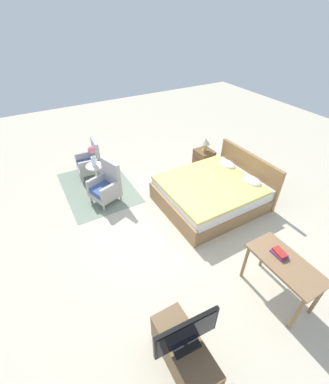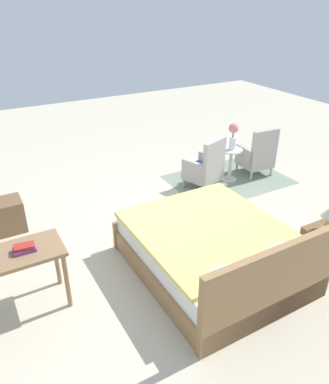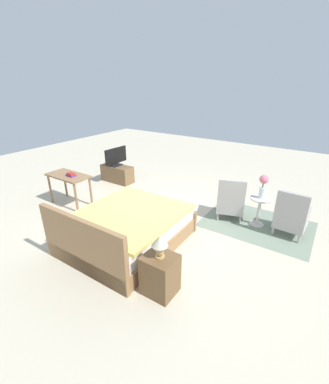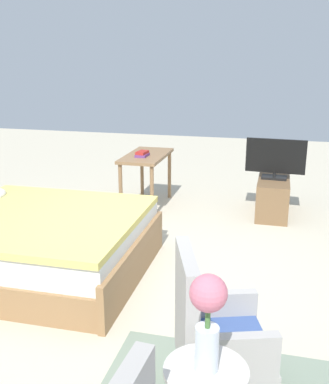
% 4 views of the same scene
% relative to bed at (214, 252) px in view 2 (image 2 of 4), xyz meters
% --- Properties ---
extents(ground_plane, '(16.00, 16.00, 0.00)m').
position_rel_bed_xyz_m(ground_plane, '(0.06, -1.08, -0.30)').
color(ground_plane, beige).
extents(floor_rug, '(2.10, 1.50, 0.01)m').
position_rel_bed_xyz_m(floor_rug, '(-1.79, -1.99, -0.29)').
color(floor_rug, gray).
rests_on(floor_rug, ground_plane).
extents(bed, '(1.76, 2.08, 0.96)m').
position_rel_bed_xyz_m(bed, '(0.00, 0.00, 0.00)').
color(bed, '#997047').
rests_on(bed, ground_plane).
extents(armchair_by_window_left, '(0.58, 0.58, 0.92)m').
position_rel_bed_xyz_m(armchair_by_window_left, '(-2.39, -1.93, 0.08)').
color(armchair_by_window_left, '#ADA8A3').
rests_on(armchair_by_window_left, floor_rug).
extents(armchair_by_window_right, '(0.68, 0.68, 0.92)m').
position_rel_bed_xyz_m(armchair_by_window_right, '(-1.21, -1.94, 0.08)').
color(armchair_by_window_right, '#ADA8A3').
rests_on(armchair_by_window_right, floor_rug).
extents(side_table, '(0.40, 0.40, 0.61)m').
position_rel_bed_xyz_m(side_table, '(-1.79, -1.98, 0.08)').
color(side_table, beige).
rests_on(side_table, ground_plane).
extents(flower_vase, '(0.17, 0.17, 0.48)m').
position_rel_bed_xyz_m(flower_vase, '(-1.79, -1.98, 0.60)').
color(flower_vase, silver).
rests_on(flower_vase, side_table).
extents(nightstand, '(0.44, 0.41, 0.59)m').
position_rel_bed_xyz_m(nightstand, '(-1.17, 0.61, -0.00)').
color(nightstand, brown).
rests_on(nightstand, ground_plane).
extents(vanity_desk, '(1.04, 0.52, 0.73)m').
position_rel_bed_xyz_m(vanity_desk, '(2.18, -0.51, 0.33)').
color(vanity_desk, '#8E6B47').
rests_on(vanity_desk, ground_plane).
extents(book_stack, '(0.22, 0.15, 0.07)m').
position_rel_bed_xyz_m(book_stack, '(2.04, -0.49, 0.47)').
color(book_stack, '#66387A').
rests_on(book_stack, vanity_desk).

